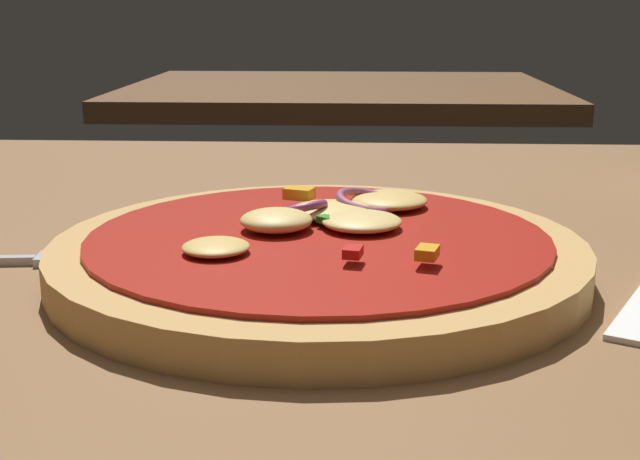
% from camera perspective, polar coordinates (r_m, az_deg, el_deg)
% --- Properties ---
extents(dining_table, '(1.27, 0.89, 0.03)m').
position_cam_1_polar(dining_table, '(0.49, 3.96, -4.42)').
color(dining_table, brown).
rests_on(dining_table, ground).
extents(pizza, '(0.29, 0.29, 0.04)m').
position_cam_1_polar(pizza, '(0.47, -0.07, -1.54)').
color(pizza, tan).
rests_on(pizza, dining_table).
extents(background_table, '(0.76, 0.60, 0.03)m').
position_cam_1_polar(background_table, '(1.58, 1.34, 9.07)').
color(background_table, brown).
rests_on(background_table, ground).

